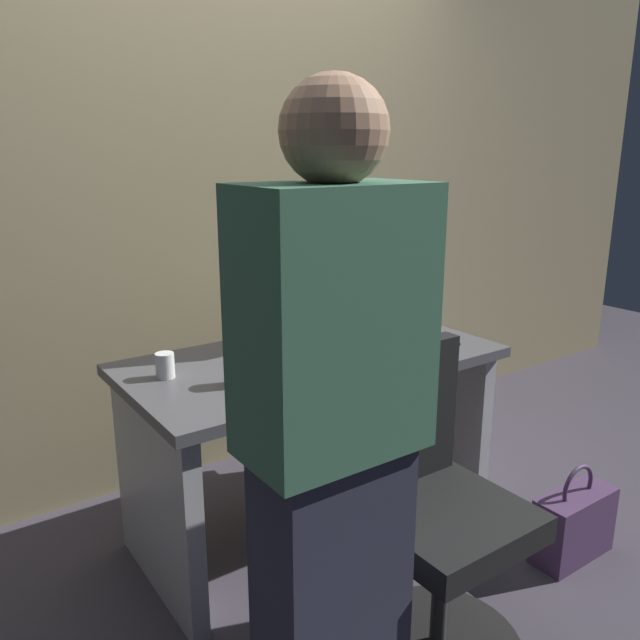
{
  "coord_description": "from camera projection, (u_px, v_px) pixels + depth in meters",
  "views": [
    {
      "loc": [
        -1.28,
        -1.88,
        1.5
      ],
      "look_at": [
        0.0,
        -0.05,
        0.89
      ],
      "focal_mm": 35.47,
      "sensor_mm": 36.0,
      "label": 1
    }
  ],
  "objects": [
    {
      "name": "office_chair",
      "position": [
        430.0,
        519.0,
        1.88
      ],
      "size": [
        0.52,
        0.52,
        0.94
      ],
      "color": "black",
      "rests_on": "ground"
    },
    {
      "name": "keyboard",
      "position": [
        316.0,
        365.0,
        2.25
      ],
      "size": [
        0.44,
        0.15,
        0.02
      ],
      "primitive_type": "cube",
      "rotation": [
        0.0,
        0.0,
        0.06
      ],
      "color": "white",
      "rests_on": "desk"
    },
    {
      "name": "book_stack",
      "position": [
        393.0,
        314.0,
        2.71
      ],
      "size": [
        0.22,
        0.19,
        0.14
      ],
      "color": "red",
      "rests_on": "desk"
    },
    {
      "name": "monitor",
      "position": [
        294.0,
        281.0,
        2.47
      ],
      "size": [
        0.54,
        0.15,
        0.46
      ],
      "color": "silver",
      "rests_on": "desk"
    },
    {
      "name": "person_at_desk",
      "position": [
        332.0,
        452.0,
        1.41
      ],
      "size": [
        0.4,
        0.24,
        1.64
      ],
      "color": "#262838",
      "rests_on": "ground"
    },
    {
      "name": "mouse",
      "position": [
        379.0,
        350.0,
        2.4
      ],
      "size": [
        0.06,
        0.1,
        0.03
      ],
      "primitive_type": "ellipsoid",
      "color": "black",
      "rests_on": "desk"
    },
    {
      "name": "cup_by_monitor",
      "position": [
        165.0,
        365.0,
        2.15
      ],
      "size": [
        0.06,
        0.06,
        0.09
      ],
      "primitive_type": "cylinder",
      "color": "silver",
      "rests_on": "desk"
    },
    {
      "name": "desk",
      "position": [
        313.0,
        412.0,
        2.45
      ],
      "size": [
        1.4,
        0.73,
        0.74
      ],
      "color": "#4C4C51",
      "rests_on": "ground"
    },
    {
      "name": "cell_phone",
      "position": [
        443.0,
        340.0,
        2.57
      ],
      "size": [
        0.1,
        0.16,
        0.01
      ],
      "primitive_type": "cube",
      "rotation": [
        0.0,
        0.0,
        -0.25
      ],
      "color": "black",
      "rests_on": "desk"
    },
    {
      "name": "wall_back",
      "position": [
        213.0,
        147.0,
        2.81
      ],
      "size": [
        6.4,
        0.1,
        3.0
      ],
      "primitive_type": "cube",
      "color": "#8C7F5B",
      "rests_on": "ground"
    },
    {
      "name": "cup_near_keyboard",
      "position": [
        238.0,
        370.0,
        2.08
      ],
      "size": [
        0.08,
        0.08,
        0.1
      ],
      "primitive_type": "cylinder",
      "color": "#D84C3F",
      "rests_on": "desk"
    },
    {
      "name": "handbag",
      "position": [
        574.0,
        524.0,
        2.37
      ],
      "size": [
        0.34,
        0.14,
        0.38
      ],
      "color": "#4C3356",
      "rests_on": "ground"
    },
    {
      "name": "ground_plane",
      "position": [
        313.0,
        527.0,
        2.59
      ],
      "size": [
        9.0,
        9.0,
        0.0
      ],
      "primitive_type": "plane",
      "color": "#3D3842"
    }
  ]
}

